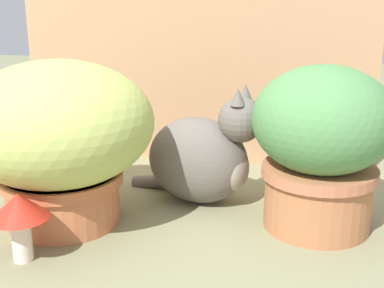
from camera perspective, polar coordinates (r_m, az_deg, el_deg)
The scene contains 6 objects.
ground_plane at distance 1.18m, azimuth -5.05°, elevation -9.55°, with size 6.00×6.00×0.00m, color gray.
cardboard_backdrop at distance 1.58m, azimuth 0.41°, elevation 13.15°, with size 1.08×0.03×0.85m, color tan.
grass_planter at distance 1.19m, azimuth -14.54°, elevation 1.01°, with size 0.43×0.43×0.38m.
leafy_planter at distance 1.16m, azimuth 14.12°, elevation 0.19°, with size 0.31×0.31×0.37m.
cat at distance 1.29m, azimuth 1.35°, elevation -1.39°, with size 0.37×0.22×0.32m.
mushroom_ornament_red at distance 1.07m, azimuth -18.60°, elevation -7.11°, with size 0.12×0.12×0.14m.
Camera 1 is at (0.30, -1.02, 0.52)m, focal length 48.19 mm.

